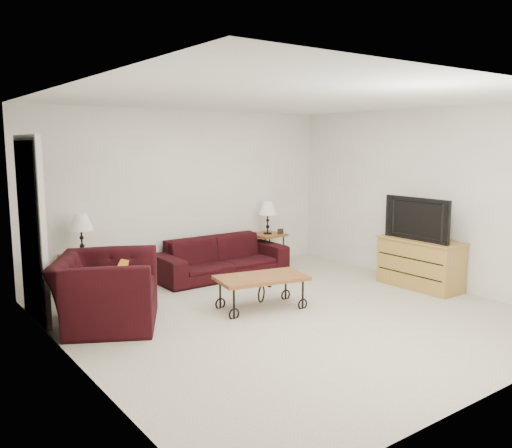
{
  "coord_description": "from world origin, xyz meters",
  "views": [
    {
      "loc": [
        -3.91,
        -4.63,
        2.01
      ],
      "look_at": [
        0.0,
        0.7,
        1.0
      ],
      "focal_mm": 37.25,
      "sensor_mm": 36.0,
      "label": 1
    }
  ],
  "objects_px": {
    "sofa": "(221,257)",
    "side_table_left": "(84,276)",
    "armchair": "(106,291)",
    "lamp_left": "(81,234)",
    "backpack": "(279,257)",
    "television": "(421,218)",
    "lamp_right": "(268,218)",
    "tv_stand": "(420,263)",
    "side_table_right": "(268,250)",
    "coffee_table": "(261,292)"
  },
  "relations": [
    {
      "from": "side_table_left",
      "to": "tv_stand",
      "type": "distance_m",
      "value": 4.59
    },
    {
      "from": "sofa",
      "to": "backpack",
      "type": "bearing_deg",
      "value": -8.45
    },
    {
      "from": "side_table_left",
      "to": "sofa",
      "type": "bearing_deg",
      "value": -5.05
    },
    {
      "from": "tv_stand",
      "to": "side_table_right",
      "type": "bearing_deg",
      "value": 110.86
    },
    {
      "from": "tv_stand",
      "to": "backpack",
      "type": "xyz_separation_m",
      "value": [
        -0.92,
        2.01,
        -0.14
      ]
    },
    {
      "from": "armchair",
      "to": "television",
      "type": "distance_m",
      "value": 4.27
    },
    {
      "from": "armchair",
      "to": "lamp_right",
      "type": "bearing_deg",
      "value": -40.16
    },
    {
      "from": "sofa",
      "to": "side_table_left",
      "type": "bearing_deg",
      "value": 174.95
    },
    {
      "from": "sofa",
      "to": "side_table_right",
      "type": "xyz_separation_m",
      "value": [
        1.02,
        0.18,
        -0.03
      ]
    },
    {
      "from": "lamp_right",
      "to": "side_table_right",
      "type": "bearing_deg",
      "value": 0.0
    },
    {
      "from": "armchair",
      "to": "sofa",
      "type": "bearing_deg",
      "value": -35.4
    },
    {
      "from": "armchair",
      "to": "television",
      "type": "bearing_deg",
      "value": -76.37
    },
    {
      "from": "side_table_right",
      "to": "television",
      "type": "height_order",
      "value": "television"
    },
    {
      "from": "backpack",
      "to": "side_table_left",
      "type": "bearing_deg",
      "value": 167.77
    },
    {
      "from": "backpack",
      "to": "lamp_right",
      "type": "bearing_deg",
      "value": 79.46
    },
    {
      "from": "lamp_right",
      "to": "tv_stand",
      "type": "bearing_deg",
      "value": -69.14
    },
    {
      "from": "television",
      "to": "side_table_left",
      "type": "bearing_deg",
      "value": -120.79
    },
    {
      "from": "side_table_right",
      "to": "armchair",
      "type": "relative_size",
      "value": 0.44
    },
    {
      "from": "tv_stand",
      "to": "television",
      "type": "xyz_separation_m",
      "value": [
        -0.02,
        0.0,
        0.64
      ]
    },
    {
      "from": "tv_stand",
      "to": "backpack",
      "type": "height_order",
      "value": "tv_stand"
    },
    {
      "from": "sofa",
      "to": "side_table_right",
      "type": "distance_m",
      "value": 1.04
    },
    {
      "from": "side_table_right",
      "to": "tv_stand",
      "type": "height_order",
      "value": "tv_stand"
    },
    {
      "from": "side_table_left",
      "to": "coffee_table",
      "type": "bearing_deg",
      "value": -48.58
    },
    {
      "from": "lamp_right",
      "to": "side_table_left",
      "type": "bearing_deg",
      "value": 180.0
    },
    {
      "from": "armchair",
      "to": "lamp_left",
      "type": "bearing_deg",
      "value": 21.44
    },
    {
      "from": "side_table_left",
      "to": "lamp_right",
      "type": "relative_size",
      "value": 1.05
    },
    {
      "from": "television",
      "to": "backpack",
      "type": "xyz_separation_m",
      "value": [
        -0.9,
        2.01,
        -0.78
      ]
    },
    {
      "from": "armchair",
      "to": "tv_stand",
      "type": "relative_size",
      "value": 1.05
    },
    {
      "from": "side_table_right",
      "to": "coffee_table",
      "type": "distance_m",
      "value": 2.32
    },
    {
      "from": "lamp_left",
      "to": "coffee_table",
      "type": "xyz_separation_m",
      "value": [
        1.58,
        -1.8,
        -0.63
      ]
    },
    {
      "from": "lamp_right",
      "to": "coffee_table",
      "type": "bearing_deg",
      "value": -129.37
    },
    {
      "from": "television",
      "to": "backpack",
      "type": "height_order",
      "value": "television"
    },
    {
      "from": "side_table_right",
      "to": "lamp_right",
      "type": "relative_size",
      "value": 1.0
    },
    {
      "from": "side_table_right",
      "to": "tv_stand",
      "type": "relative_size",
      "value": 0.46
    },
    {
      "from": "lamp_right",
      "to": "television",
      "type": "height_order",
      "value": "television"
    },
    {
      "from": "side_table_right",
      "to": "lamp_left",
      "type": "distance_m",
      "value": 3.11
    },
    {
      "from": "armchair",
      "to": "side_table_left",
      "type": "bearing_deg",
      "value": 21.44
    },
    {
      "from": "lamp_right",
      "to": "coffee_table",
      "type": "relative_size",
      "value": 0.49
    },
    {
      "from": "side_table_left",
      "to": "lamp_right",
      "type": "bearing_deg",
      "value": 0.0
    },
    {
      "from": "side_table_left",
      "to": "coffee_table",
      "type": "distance_m",
      "value": 2.4
    },
    {
      "from": "armchair",
      "to": "backpack",
      "type": "xyz_separation_m",
      "value": [
        3.19,
        0.92,
        -0.19
      ]
    },
    {
      "from": "armchair",
      "to": "backpack",
      "type": "height_order",
      "value": "armchair"
    },
    {
      "from": "side_table_right",
      "to": "tv_stand",
      "type": "distance_m",
      "value": 2.51
    },
    {
      "from": "sofa",
      "to": "armchair",
      "type": "relative_size",
      "value": 1.7
    },
    {
      "from": "sofa",
      "to": "television",
      "type": "xyz_separation_m",
      "value": [
        1.89,
        -2.16,
        0.68
      ]
    },
    {
      "from": "television",
      "to": "tv_stand",
      "type": "bearing_deg",
      "value": 90.0
    },
    {
      "from": "side_table_left",
      "to": "backpack",
      "type": "bearing_deg",
      "value": -6.17
    },
    {
      "from": "side_table_right",
      "to": "television",
      "type": "bearing_deg",
      "value": -69.57
    },
    {
      "from": "tv_stand",
      "to": "television",
      "type": "bearing_deg",
      "value": 180.0
    },
    {
      "from": "armchair",
      "to": "backpack",
      "type": "bearing_deg",
      "value": -45.27
    }
  ]
}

